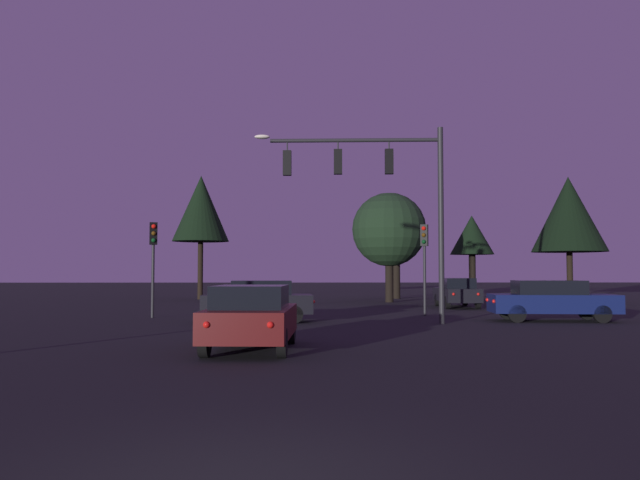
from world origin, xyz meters
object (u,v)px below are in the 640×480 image
car_far_lane (457,292)px  tree_left_far (201,209)px  traffic_signal_mast_arm (381,183)px  car_crossing_left (258,300)px  car_nearside_lane (252,316)px  tree_lot_edge (472,236)px  tree_behind_sign (569,214)px  traffic_light_corner_left (424,251)px  traffic_light_corner_right (153,250)px  tree_center_horizon (396,238)px  car_crossing_right (552,300)px  tree_right_cluster (389,230)px

car_far_lane → tree_left_far: size_ratio=0.56×
traffic_signal_mast_arm → car_crossing_left: bearing=168.8°
car_nearside_lane → tree_lot_edge: tree_lot_edge is taller
tree_behind_sign → traffic_light_corner_left: bearing=-133.3°
traffic_signal_mast_arm → traffic_light_corner_right: traffic_signal_mast_arm is taller
tree_left_far → tree_lot_edge: bearing=5.7°
car_nearside_lane → car_far_lane: 20.45m
car_crossing_left → tree_center_horizon: 22.53m
car_crossing_right → tree_right_cluster: bearing=105.5°
traffic_signal_mast_arm → tree_left_far: (-9.93, 20.67, 1.08)m
car_crossing_left → tree_right_cluster: tree_right_cluster is taller
car_far_lane → tree_right_cluster: bearing=116.0°
traffic_signal_mast_arm → car_far_lane: bearing=64.3°
car_nearside_lane → car_far_lane: same height
traffic_signal_mast_arm → tree_behind_sign: 20.12m
car_nearside_lane → tree_lot_edge: size_ratio=0.73×
traffic_light_corner_right → tree_center_horizon: size_ratio=0.65×
tree_behind_sign → tree_center_horizon: (-9.53, 6.33, -1.07)m
tree_left_far → tree_right_cluster: (12.22, -4.36, -1.70)m
car_crossing_right → tree_left_far: bearing=130.0°
traffic_signal_mast_arm → car_crossing_left: 6.19m
car_crossing_left → traffic_signal_mast_arm: bearing=-11.2°
car_crossing_left → tree_left_far: 21.21m
car_crossing_right → tree_left_far: 26.12m
traffic_signal_mast_arm → car_nearside_lane: bearing=-116.6°
tree_right_cluster → car_crossing_left: bearing=-113.6°
car_nearside_lane → tree_center_horizon: bearing=76.0°
traffic_light_corner_right → tree_right_cluster: size_ratio=0.57×
car_nearside_lane → tree_lot_edge: bearing=67.1°
car_far_lane → tree_behind_sign: tree_behind_sign is taller
traffic_light_corner_right → car_far_lane: 15.94m
car_crossing_right → tree_center_horizon: bearing=98.4°
car_crossing_left → tree_right_cluster: 17.22m
tree_center_horizon → tree_lot_edge: bearing=8.9°
car_crossing_left → tree_lot_edge: tree_lot_edge is taller
tree_right_cluster → car_crossing_right: bearing=-74.5°
traffic_light_corner_right → tree_lot_edge: (17.80, 19.47, 1.65)m
traffic_light_corner_right → tree_left_far: bearing=93.5°
traffic_light_corner_left → tree_lot_edge: size_ratio=0.65×
traffic_signal_mast_arm → tree_lot_edge: 24.28m
car_crossing_left → tree_center_horizon: tree_center_horizon is taller
traffic_signal_mast_arm → traffic_light_corner_right: (-8.86, 3.09, -2.29)m
car_far_lane → tree_lot_edge: (3.84, 12.01, 3.59)m
car_nearside_lane → tree_behind_sign: tree_behind_sign is taller
car_far_lane → tree_left_far: bearing=146.0°
car_far_lane → tree_lot_edge: bearing=72.2°
traffic_signal_mast_arm → tree_center_horizon: (3.45, 21.70, -0.80)m
tree_lot_edge → car_far_lane: bearing=-107.8°
car_crossing_left → car_nearside_lane: bearing=-86.5°
car_crossing_left → traffic_light_corner_left: bearing=24.9°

